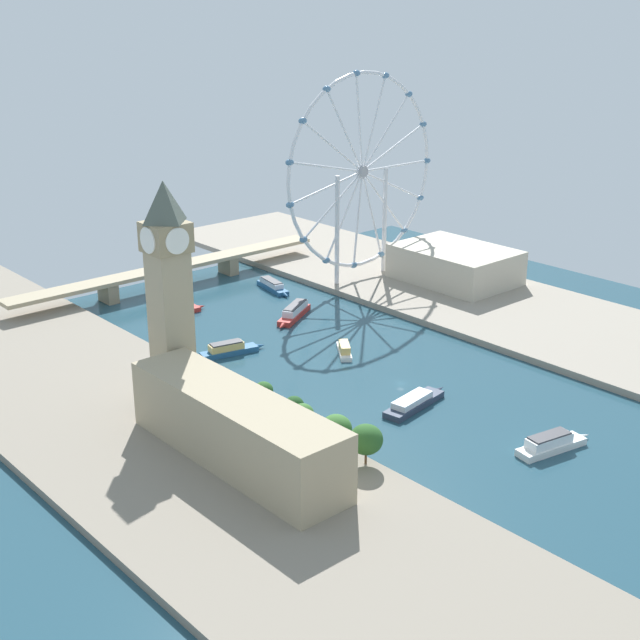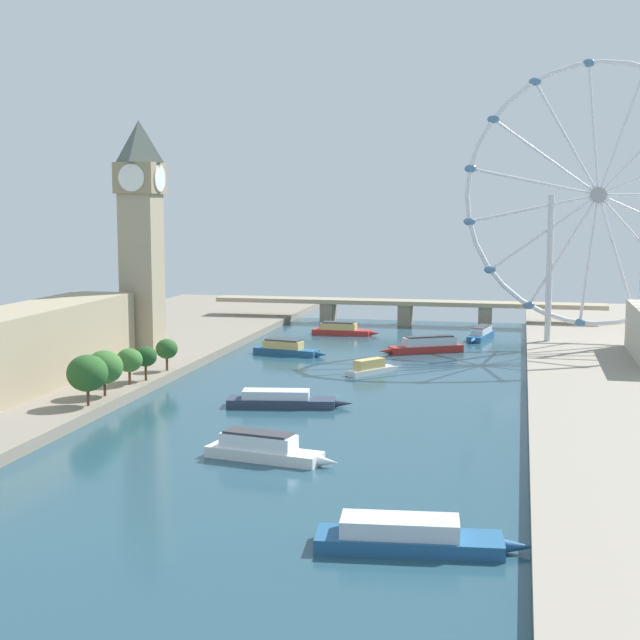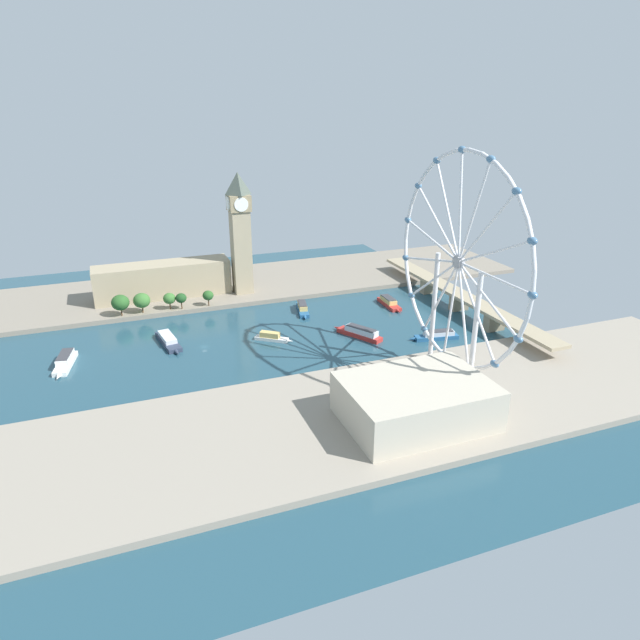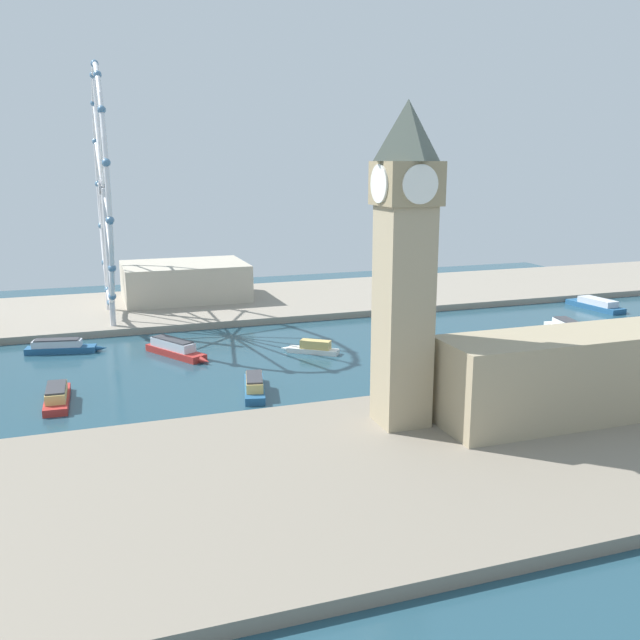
{
  "view_description": "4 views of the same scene",
  "coord_description": "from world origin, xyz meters",
  "px_view_note": "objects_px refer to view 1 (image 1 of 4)",
  "views": [
    {
      "loc": [
        -238.99,
        -221.69,
        145.17
      ],
      "look_at": [
        -11.4,
        36.05,
        20.07
      ],
      "focal_mm": 49.63,
      "sensor_mm": 36.0,
      "label": 1
    },
    {
      "loc": [
        53.41,
        -268.47,
        56.87
      ],
      "look_at": [
        -22.57,
        81.77,
        12.3
      ],
      "focal_mm": 52.28,
      "sensor_mm": 36.0,
      "label": 2
    },
    {
      "loc": [
        294.0,
        -41.99,
        131.46
      ],
      "look_at": [
        11.36,
        65.96,
        11.33
      ],
      "focal_mm": 31.46,
      "sensor_mm": 36.0,
      "label": 3
    },
    {
      "loc": [
        -238.54,
        120.55,
        71.37
      ],
      "look_at": [
        -6.32,
        39.35,
        15.38
      ],
      "focal_mm": 39.21,
      "sensor_mm": 36.0,
      "label": 4
    }
  ],
  "objects_px": {
    "river_bridge": "(171,271)",
    "parliament_block": "(236,428)",
    "tour_boat_7": "(273,286)",
    "tour_boat_3": "(229,349)",
    "clock_tower": "(169,290)",
    "ferris_wheel": "(362,173)",
    "tour_boat_4": "(175,311)",
    "riverside_hall": "(455,264)",
    "tour_boat_1": "(414,402)",
    "tour_boat_5": "(344,349)",
    "tour_boat_6": "(294,312)",
    "tour_boat_0": "(551,443)"
  },
  "relations": [
    {
      "from": "parliament_block",
      "to": "river_bridge",
      "type": "relative_size",
      "value": 0.49
    },
    {
      "from": "tour_boat_3",
      "to": "tour_boat_5",
      "type": "distance_m",
      "value": 49.89
    },
    {
      "from": "ferris_wheel",
      "to": "tour_boat_4",
      "type": "distance_m",
      "value": 121.48
    },
    {
      "from": "tour_boat_3",
      "to": "tour_boat_6",
      "type": "xyz_separation_m",
      "value": [
        51.4,
        17.59,
        0.31
      ]
    },
    {
      "from": "ferris_wheel",
      "to": "tour_boat_5",
      "type": "xyz_separation_m",
      "value": [
        -77.07,
        -69.83,
        -57.6
      ]
    },
    {
      "from": "ferris_wheel",
      "to": "tour_boat_4",
      "type": "bearing_deg",
      "value": 168.53
    },
    {
      "from": "ferris_wheel",
      "to": "tour_boat_5",
      "type": "relative_size",
      "value": 5.3
    },
    {
      "from": "clock_tower",
      "to": "tour_boat_0",
      "type": "xyz_separation_m",
      "value": [
        76.97,
        -114.59,
        -43.73
      ]
    },
    {
      "from": "parliament_block",
      "to": "ferris_wheel",
      "type": "xyz_separation_m",
      "value": [
        171.51,
        119.73,
        44.95
      ]
    },
    {
      "from": "tour_boat_1",
      "to": "tour_boat_5",
      "type": "relative_size",
      "value": 1.75
    },
    {
      "from": "ferris_wheel",
      "to": "tour_boat_4",
      "type": "xyz_separation_m",
      "value": [
        -104.95,
        21.3,
        -57.36
      ]
    },
    {
      "from": "clock_tower",
      "to": "river_bridge",
      "type": "distance_m",
      "value": 154.33
    },
    {
      "from": "tour_boat_7",
      "to": "riverside_hall",
      "type": "bearing_deg",
      "value": 63.57
    },
    {
      "from": "clock_tower",
      "to": "tour_boat_6",
      "type": "height_order",
      "value": "clock_tower"
    },
    {
      "from": "clock_tower",
      "to": "tour_boat_1",
      "type": "xyz_separation_m",
      "value": [
        67.05,
        -60.34,
        -44.34
      ]
    },
    {
      "from": "ferris_wheel",
      "to": "tour_boat_4",
      "type": "relative_size",
      "value": 3.64
    },
    {
      "from": "clock_tower",
      "to": "ferris_wheel",
      "type": "xyz_separation_m",
      "value": [
        160.65,
        66.19,
        13.33
      ]
    },
    {
      "from": "riverside_hall",
      "to": "tour_boat_1",
      "type": "relative_size",
      "value": 1.69
    },
    {
      "from": "riverside_hall",
      "to": "tour_boat_5",
      "type": "height_order",
      "value": "riverside_hall"
    },
    {
      "from": "river_bridge",
      "to": "tour_boat_5",
      "type": "xyz_separation_m",
      "value": [
        4.62,
        -130.86,
        -6.9
      ]
    },
    {
      "from": "tour_boat_5",
      "to": "tour_boat_6",
      "type": "bearing_deg",
      "value": 21.38
    },
    {
      "from": "clock_tower",
      "to": "tour_boat_4",
      "type": "distance_m",
      "value": 112.68
    },
    {
      "from": "clock_tower",
      "to": "tour_boat_6",
      "type": "xyz_separation_m",
      "value": [
        97.06,
        46.37,
        -43.66
      ]
    },
    {
      "from": "parliament_block",
      "to": "tour_boat_3",
      "type": "distance_m",
      "value": 100.62
    },
    {
      "from": "ferris_wheel",
      "to": "tour_boat_7",
      "type": "height_order",
      "value": "ferris_wheel"
    },
    {
      "from": "parliament_block",
      "to": "tour_boat_4",
      "type": "distance_m",
      "value": 156.45
    },
    {
      "from": "ferris_wheel",
      "to": "tour_boat_1",
      "type": "height_order",
      "value": "ferris_wheel"
    },
    {
      "from": "tour_boat_1",
      "to": "tour_boat_4",
      "type": "distance_m",
      "value": 148.27
    },
    {
      "from": "tour_boat_3",
      "to": "parliament_block",
      "type": "bearing_deg",
      "value": -111.71
    },
    {
      "from": "ferris_wheel",
      "to": "tour_boat_1",
      "type": "bearing_deg",
      "value": -126.49
    },
    {
      "from": "tour_boat_3",
      "to": "tour_boat_6",
      "type": "distance_m",
      "value": 54.32
    },
    {
      "from": "tour_boat_3",
      "to": "riverside_hall",
      "type": "bearing_deg",
      "value": 12.45
    },
    {
      "from": "tour_boat_4",
      "to": "tour_boat_6",
      "type": "distance_m",
      "value": 58.32
    },
    {
      "from": "tour_boat_4",
      "to": "tour_boat_5",
      "type": "distance_m",
      "value": 95.3
    },
    {
      "from": "parliament_block",
      "to": "tour_boat_5",
      "type": "height_order",
      "value": "parliament_block"
    },
    {
      "from": "tour_boat_7",
      "to": "tour_boat_5",
      "type": "bearing_deg",
      "value": -8.86
    },
    {
      "from": "tour_boat_7",
      "to": "tour_boat_3",
      "type": "bearing_deg",
      "value": -39.52
    },
    {
      "from": "clock_tower",
      "to": "tour_boat_6",
      "type": "relative_size",
      "value": 2.61
    },
    {
      "from": "tour_boat_3",
      "to": "tour_boat_4",
      "type": "distance_m",
      "value": 59.57
    },
    {
      "from": "parliament_block",
      "to": "tour_boat_4",
      "type": "relative_size",
      "value": 3.04
    },
    {
      "from": "tour_boat_0",
      "to": "tour_boat_3",
      "type": "xyz_separation_m",
      "value": [
        -31.31,
        143.37,
        -0.24
      ]
    },
    {
      "from": "river_bridge",
      "to": "parliament_block",
      "type": "bearing_deg",
      "value": -116.42
    },
    {
      "from": "tour_boat_4",
      "to": "tour_boat_7",
      "type": "bearing_deg",
      "value": 1.56
    },
    {
      "from": "riverside_hall",
      "to": "tour_boat_7",
      "type": "distance_m",
      "value": 97.91
    },
    {
      "from": "riverside_hall",
      "to": "tour_boat_5",
      "type": "bearing_deg",
      "value": -163.99
    },
    {
      "from": "tour_boat_0",
      "to": "tour_boat_4",
      "type": "relative_size",
      "value": 1.06
    },
    {
      "from": "tour_boat_0",
      "to": "tour_boat_3",
      "type": "distance_m",
      "value": 146.75
    },
    {
      "from": "ferris_wheel",
      "to": "riverside_hall",
      "type": "bearing_deg",
      "value": -49.23
    },
    {
      "from": "riverside_hall",
      "to": "river_bridge",
      "type": "distance_m",
      "value": 151.71
    },
    {
      "from": "parliament_block",
      "to": "ferris_wheel",
      "type": "distance_m",
      "value": 213.95
    }
  ]
}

